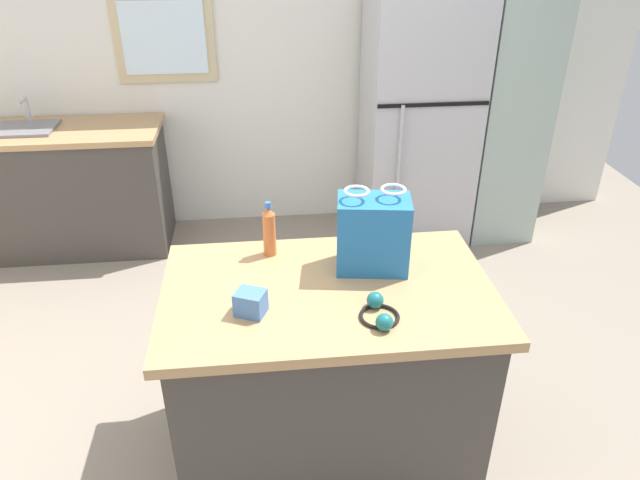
{
  "coord_description": "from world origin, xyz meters",
  "views": [
    {
      "loc": [
        -0.19,
        -2.09,
        2.18
      ],
      "look_at": [
        0.06,
        0.13,
        0.92
      ],
      "focal_mm": 33.15,
      "sensor_mm": 36.0,
      "label": 1
    }
  ],
  "objects_px": {
    "tall_cabinet": "(510,79)",
    "ear_defenders": "(380,313)",
    "shopping_bag": "(373,234)",
    "small_box": "(251,303)",
    "refrigerator": "(418,121)",
    "bottle": "(269,231)",
    "kitchen_island": "(327,371)"
  },
  "relations": [
    {
      "from": "shopping_bag",
      "to": "bottle",
      "type": "bearing_deg",
      "value": 159.84
    },
    {
      "from": "shopping_bag",
      "to": "small_box",
      "type": "distance_m",
      "value": 0.58
    },
    {
      "from": "refrigerator",
      "to": "ear_defenders",
      "type": "xyz_separation_m",
      "value": [
        -0.72,
        -2.22,
        0.02
      ]
    },
    {
      "from": "tall_cabinet",
      "to": "bottle",
      "type": "relative_size",
      "value": 9.24
    },
    {
      "from": "kitchen_island",
      "to": "bottle",
      "type": "xyz_separation_m",
      "value": [
        -0.22,
        0.29,
        0.54
      ]
    },
    {
      "from": "shopping_bag",
      "to": "small_box",
      "type": "height_order",
      "value": "shopping_bag"
    },
    {
      "from": "kitchen_island",
      "to": "bottle",
      "type": "bearing_deg",
      "value": 127.03
    },
    {
      "from": "ear_defenders",
      "to": "small_box",
      "type": "bearing_deg",
      "value": 170.12
    },
    {
      "from": "shopping_bag",
      "to": "ear_defenders",
      "type": "distance_m",
      "value": 0.38
    },
    {
      "from": "kitchen_island",
      "to": "shopping_bag",
      "type": "height_order",
      "value": "shopping_bag"
    },
    {
      "from": "kitchen_island",
      "to": "tall_cabinet",
      "type": "height_order",
      "value": "tall_cabinet"
    },
    {
      "from": "bottle",
      "to": "refrigerator",
      "type": "bearing_deg",
      "value": 57.36
    },
    {
      "from": "bottle",
      "to": "ear_defenders",
      "type": "xyz_separation_m",
      "value": [
        0.38,
        -0.5,
        -0.09
      ]
    },
    {
      "from": "small_box",
      "to": "bottle",
      "type": "xyz_separation_m",
      "value": [
        0.09,
        0.42,
        0.07
      ]
    },
    {
      "from": "small_box",
      "to": "ear_defenders",
      "type": "bearing_deg",
      "value": -9.88
    },
    {
      "from": "kitchen_island",
      "to": "ear_defenders",
      "type": "relative_size",
      "value": 6.58
    },
    {
      "from": "ear_defenders",
      "to": "tall_cabinet",
      "type": "bearing_deg",
      "value": 58.8
    },
    {
      "from": "kitchen_island",
      "to": "ear_defenders",
      "type": "bearing_deg",
      "value": -52.66
    },
    {
      "from": "kitchen_island",
      "to": "tall_cabinet",
      "type": "relative_size",
      "value": 0.57
    },
    {
      "from": "shopping_bag",
      "to": "ear_defenders",
      "type": "bearing_deg",
      "value": -95.75
    },
    {
      "from": "kitchen_island",
      "to": "refrigerator",
      "type": "xyz_separation_m",
      "value": [
        0.88,
        2.01,
        0.43
      ]
    },
    {
      "from": "kitchen_island",
      "to": "small_box",
      "type": "bearing_deg",
      "value": -156.46
    },
    {
      "from": "tall_cabinet",
      "to": "small_box",
      "type": "xyz_separation_m",
      "value": [
        -1.81,
        -2.14,
        -0.23
      ]
    },
    {
      "from": "ear_defenders",
      "to": "bottle",
      "type": "bearing_deg",
      "value": 127.16
    },
    {
      "from": "bottle",
      "to": "shopping_bag",
      "type": "bearing_deg",
      "value": -20.16
    },
    {
      "from": "kitchen_island",
      "to": "small_box",
      "type": "height_order",
      "value": "small_box"
    },
    {
      "from": "bottle",
      "to": "ear_defenders",
      "type": "bearing_deg",
      "value": -52.84
    },
    {
      "from": "refrigerator",
      "to": "bottle",
      "type": "height_order",
      "value": "refrigerator"
    },
    {
      "from": "kitchen_island",
      "to": "refrigerator",
      "type": "height_order",
      "value": "refrigerator"
    },
    {
      "from": "refrigerator",
      "to": "shopping_bag",
      "type": "bearing_deg",
      "value": -110.08
    },
    {
      "from": "tall_cabinet",
      "to": "ear_defenders",
      "type": "height_order",
      "value": "tall_cabinet"
    },
    {
      "from": "small_box",
      "to": "ear_defenders",
      "type": "xyz_separation_m",
      "value": [
        0.47,
        -0.08,
        -0.02
      ]
    }
  ]
}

